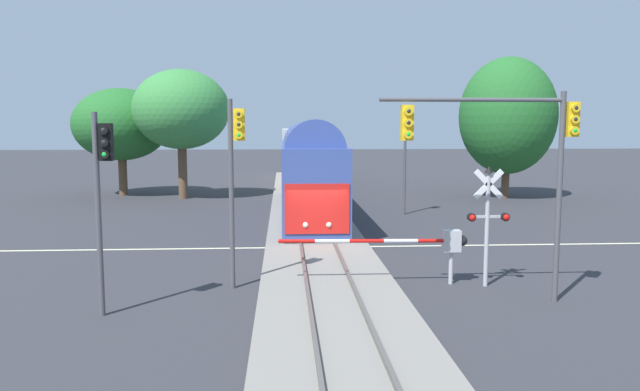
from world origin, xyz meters
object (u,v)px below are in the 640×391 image
maple_right_background (508,116)px  crossing_signal_mast (488,213)px  traffic_signal_near_left (102,181)px  traffic_signal_near_right (510,143)px  traffic_signal_far_side (407,150)px  oak_behind_train (181,110)px  crossing_gate_near (429,243)px  traffic_signal_median (235,163)px  pine_left_background (121,125)px  commuter_train (303,159)px

maple_right_background → crossing_signal_mast: bearing=-111.7°
traffic_signal_near_left → traffic_signal_near_right: bearing=2.8°
traffic_signal_near_left → traffic_signal_far_side: (12.11, 18.53, 0.06)m
traffic_signal_far_side → oak_behind_train: (-14.44, 8.69, 2.54)m
traffic_signal_near_right → maple_right_background: 27.41m
crossing_gate_near → crossing_signal_mast: bearing=-11.7°
traffic_signal_near_left → maple_right_background: maple_right_background is taller
maple_right_background → traffic_signal_median: bearing=-126.7°
traffic_signal_far_side → traffic_signal_median: 18.15m
crossing_signal_mast → pine_left_background: 33.09m
crossing_gate_near → traffic_signal_median: 6.81m
traffic_signal_far_side → maple_right_background: bearing=41.1°
traffic_signal_near_left → traffic_signal_near_right: (11.37, 0.55, 0.98)m
commuter_train → maple_right_background: maple_right_background is taller
traffic_signal_near_left → maple_right_background: size_ratio=0.55×
crossing_signal_mast → traffic_signal_near_right: 2.94m
maple_right_background → traffic_signal_near_left: bearing=-128.6°
traffic_signal_near_left → traffic_signal_median: bearing=38.2°
pine_left_background → oak_behind_train: 5.49m
crossing_signal_mast → pine_left_background: pine_left_background is taller
traffic_signal_far_side → traffic_signal_median: (-8.76, -15.89, 0.24)m
crossing_signal_mast → traffic_signal_far_side: 16.23m
traffic_signal_near_right → oak_behind_train: oak_behind_train is taller
pine_left_background → traffic_signal_far_side: bearing=-29.8°
traffic_signal_near_right → pine_left_background: (-18.55, 29.04, 0.58)m
traffic_signal_near_right → traffic_signal_far_side: traffic_signal_near_right is taller
traffic_signal_near_left → maple_right_background: (20.91, 26.22, 2.17)m
commuter_train → crossing_signal_mast: (5.13, -25.90, -0.39)m
crossing_gate_near → oak_behind_train: size_ratio=0.68×
traffic_signal_median → traffic_signal_near_right: bearing=-14.6°
commuter_train → crossing_gate_near: (3.34, -25.53, -1.39)m
traffic_signal_near_right → traffic_signal_far_side: 18.02m
oak_behind_train → maple_right_background: size_ratio=0.91×
crossing_gate_near → crossing_signal_mast: crossing_signal_mast is taller
commuter_train → crossing_gate_near: commuter_train is taller
crossing_gate_near → traffic_signal_far_side: bearing=81.1°
traffic_signal_median → maple_right_background: (17.56, 23.58, 1.87)m
crossing_signal_mast → traffic_signal_median: size_ratio=0.65×
traffic_signal_near_left → pine_left_background: size_ratio=0.70×
crossing_gate_near → commuter_train: bearing=97.4°
traffic_signal_near_right → maple_right_background: size_ratio=0.61×
crossing_gate_near → traffic_signal_near_right: traffic_signal_near_right is taller
traffic_signal_near_right → crossing_signal_mast: bearing=88.6°
oak_behind_train → traffic_signal_median: bearing=-77.0°
traffic_signal_near_right → maple_right_background: maple_right_background is taller
crossing_gate_near → traffic_signal_near_right: bearing=-51.5°
traffic_signal_near_right → traffic_signal_near_left: bearing=-177.2°
traffic_signal_median → oak_behind_train: (-5.69, 24.58, 2.30)m
crossing_signal_mast → oak_behind_train: size_ratio=0.43×
crossing_gate_near → traffic_signal_near_right: (1.74, -2.19, 3.31)m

